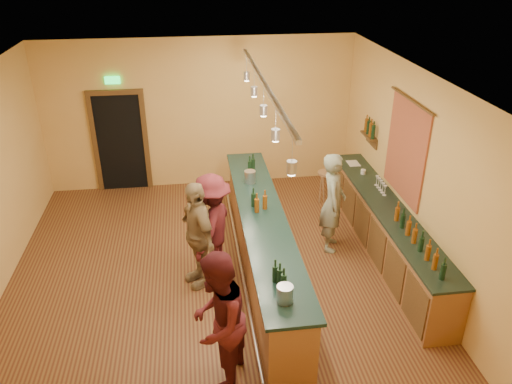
{
  "coord_description": "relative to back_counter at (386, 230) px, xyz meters",
  "views": [
    {
      "loc": [
        -0.2,
        -6.72,
        4.89
      ],
      "look_at": [
        0.75,
        0.2,
        1.36
      ],
      "focal_mm": 35.0,
      "sensor_mm": 36.0,
      "label": 1
    }
  ],
  "objects": [
    {
      "name": "floor",
      "position": [
        -2.97,
        -0.18,
        -0.49
      ],
      "size": [
        7.0,
        7.0,
        0.0
      ],
      "primitive_type": "plane",
      "color": "#532617",
      "rests_on": "ground"
    },
    {
      "name": "ceiling",
      "position": [
        -2.97,
        -0.18,
        2.71
      ],
      "size": [
        6.5,
        7.0,
        0.02
      ],
      "primitive_type": "cube",
      "color": "silver",
      "rests_on": "wall_back"
    },
    {
      "name": "wall_back",
      "position": [
        -2.97,
        3.32,
        1.11
      ],
      "size": [
        6.5,
        0.02,
        3.2
      ],
      "primitive_type": "cube",
      "color": "#DAA751",
      "rests_on": "floor"
    },
    {
      "name": "wall_front",
      "position": [
        -2.97,
        -3.68,
        1.11
      ],
      "size": [
        6.5,
        0.02,
        3.2
      ],
      "primitive_type": "cube",
      "color": "#DAA751",
      "rests_on": "floor"
    },
    {
      "name": "wall_right",
      "position": [
        0.28,
        -0.18,
        1.11
      ],
      "size": [
        0.02,
        7.0,
        3.2
      ],
      "primitive_type": "cube",
      "color": "#DAA751",
      "rests_on": "floor"
    },
    {
      "name": "doorway",
      "position": [
        -4.67,
        3.3,
        0.64
      ],
      "size": [
        1.15,
        0.09,
        2.48
      ],
      "color": "black",
      "rests_on": "wall_back"
    },
    {
      "name": "tapestry",
      "position": [
        0.26,
        0.22,
        1.36
      ],
      "size": [
        0.03,
        1.4,
        1.6
      ],
      "primitive_type": "cube",
      "color": "maroon",
      "rests_on": "wall_right"
    },
    {
      "name": "bottle_shelf",
      "position": [
        0.2,
        1.72,
        1.18
      ],
      "size": [
        0.17,
        0.55,
        0.54
      ],
      "color": "#442B14",
      "rests_on": "wall_right"
    },
    {
      "name": "back_counter",
      "position": [
        0.0,
        0.0,
        0.0
      ],
      "size": [
        0.6,
        4.55,
        1.27
      ],
      "color": "brown",
      "rests_on": "floor"
    },
    {
      "name": "tasting_bar",
      "position": [
        -2.14,
        -0.18,
        0.12
      ],
      "size": [
        0.73,
        5.1,
        1.38
      ],
      "color": "brown",
      "rests_on": "floor"
    },
    {
      "name": "pendant_track",
      "position": [
        -2.14,
        -0.18,
        2.5
      ],
      "size": [
        0.11,
        4.6,
        0.5
      ],
      "color": "silver",
      "rests_on": "ceiling"
    },
    {
      "name": "bartender",
      "position": [
        -0.85,
        0.37,
        0.4
      ],
      "size": [
        0.58,
        0.74,
        1.78
      ],
      "primitive_type": "imported",
      "rotation": [
        0.0,
        0.0,
        1.31
      ],
      "color": "gray",
      "rests_on": "floor"
    },
    {
      "name": "customer_a",
      "position": [
        -3.0,
        -2.38,
        0.43
      ],
      "size": [
        0.97,
        1.08,
        1.83
      ],
      "primitive_type": "imported",
      "rotation": [
        0.0,
        0.0,
        -1.95
      ],
      "color": "#59191E",
      "rests_on": "floor"
    },
    {
      "name": "customer_b",
      "position": [
        -3.18,
        -0.34,
        0.39
      ],
      "size": [
        0.78,
        1.12,
        1.76
      ],
      "primitive_type": "imported",
      "rotation": [
        0.0,
        0.0,
        -1.19
      ],
      "color": "#997A51",
      "rests_on": "floor"
    },
    {
      "name": "customer_c",
      "position": [
        -2.94,
        -0.08,
        0.38
      ],
      "size": [
        1.02,
        1.28,
        1.73
      ],
      "primitive_type": "imported",
      "rotation": [
        0.0,
        0.0,
        -1.97
      ],
      "color": "#59191E",
      "rests_on": "floor"
    },
    {
      "name": "bar_stool",
      "position": [
        -0.52,
        1.94,
        0.1
      ],
      "size": [
        0.35,
        0.35,
        0.73
      ],
      "rotation": [
        0.0,
        0.0,
        0.43
      ],
      "color": "olive",
      "rests_on": "floor"
    }
  ]
}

